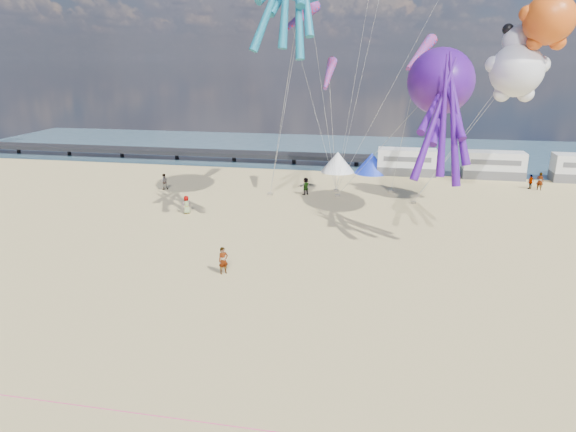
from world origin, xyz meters
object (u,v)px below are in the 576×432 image
at_px(tent_white, 338,162).
at_px(kite_octopus_purple, 441,81).
at_px(sandbag_e, 336,190).
at_px(kite_teddy_orange, 549,19).
at_px(standing_person, 223,261).
at_px(motorhome_1, 493,165).
at_px(beachgoer_1, 164,182).
at_px(windsock_right, 329,74).
at_px(motorhome_0, 407,162).
at_px(sandbag_d, 391,191).
at_px(beachgoer_4, 306,186).
at_px(sandbag_b, 337,196).
at_px(sandbag_a, 270,194).
at_px(windsock_left, 300,18).
at_px(sandbag_c, 413,202).
at_px(windsock_mid, 420,54).
at_px(beachgoer_3, 531,182).
at_px(tent_blue, 372,163).
at_px(beachgoer_6, 187,205).
at_px(kite_panda, 517,70).
at_px(beachgoer_5, 540,181).

distance_m(tent_white, kite_octopus_purple, 23.14).
height_order(sandbag_e, kite_teddy_orange, kite_teddy_orange).
relative_size(standing_person, kite_octopus_purple, 0.15).
height_order(motorhome_1, kite_octopus_purple, kite_octopus_purple).
distance_m(standing_person, beachgoer_1, 23.34).
distance_m(beachgoer_1, windsock_right, 20.03).
bearing_deg(tent_white, standing_person, -97.24).
distance_m(motorhome_0, sandbag_d, 9.04).
xyz_separation_m(beachgoer_4, sandbag_b, (3.19, -0.22, -0.76)).
distance_m(sandbag_a, windsock_left, 16.56).
bearing_deg(kite_teddy_orange, sandbag_a, 153.58).
bearing_deg(motorhome_1, sandbag_c, -125.95).
bearing_deg(kite_octopus_purple, beachgoer_4, 146.01).
distance_m(sandbag_e, windsock_left, 16.94).
xyz_separation_m(standing_person, sandbag_e, (4.84, 22.11, -0.76)).
height_order(windsock_left, windsock_mid, windsock_left).
distance_m(beachgoer_3, sandbag_c, 14.56).
relative_size(sandbag_b, sandbag_c, 1.00).
bearing_deg(tent_white, kite_octopus_purple, -63.31).
relative_size(tent_blue, beachgoer_6, 2.51).
xyz_separation_m(standing_person, beachgoer_1, (-12.68, 19.59, -0.05)).
distance_m(tent_blue, sandbag_a, 15.44).
height_order(kite_octopus_purple, kite_panda, kite_octopus_purple).
distance_m(motorhome_0, kite_octopus_purple, 21.07).
xyz_separation_m(sandbag_d, kite_octopus_purple, (3.04, -9.82, 11.20)).
distance_m(beachgoer_3, sandbag_b, 20.53).
relative_size(motorhome_0, windsock_mid, 1.25).
bearing_deg(kite_teddy_orange, sandbag_c, 141.65).
height_order(kite_panda, windsock_right, kite_panda).
xyz_separation_m(motorhome_1, beachgoer_6, (-28.67, -19.71, -0.70)).
height_order(motorhome_1, beachgoer_1, motorhome_1).
xyz_separation_m(tent_white, windsock_mid, (7.82, -16.41, 12.12)).
height_order(beachgoer_1, windsock_right, windsock_right).
xyz_separation_m(kite_teddy_orange, windsock_mid, (-9.24, -0.32, -2.45)).
bearing_deg(tent_blue, motorhome_0, 0.00).
relative_size(sandbag_a, sandbag_e, 1.00).
xyz_separation_m(beachgoer_1, kite_octopus_purple, (26.04, -6.61, 10.49)).
relative_size(beachgoer_3, beachgoer_6, 0.94).
xyz_separation_m(beachgoer_6, sandbag_d, (17.47, 10.94, -0.69)).
height_order(beachgoer_4, sandbag_c, beachgoer_4).
height_order(tent_white, sandbag_a, tent_white).
xyz_separation_m(sandbag_a, sandbag_e, (6.27, 2.70, 0.00)).
xyz_separation_m(sandbag_b, sandbag_d, (5.14, 2.76, 0.00)).
xyz_separation_m(beachgoer_5, windsock_right, (-21.06, -7.70, 10.67)).
bearing_deg(beachgoer_6, sandbag_e, 178.32).
bearing_deg(motorhome_1, standing_person, -124.27).
relative_size(motorhome_0, beachgoer_1, 4.00).
height_order(sandbag_e, windsock_right, windsock_right).
height_order(motorhome_0, sandbag_c, motorhome_0).
bearing_deg(motorhome_0, kite_octopus_purple, -85.85).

